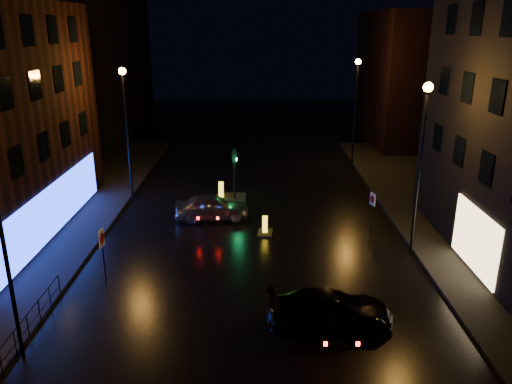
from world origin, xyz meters
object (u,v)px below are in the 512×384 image
at_px(traffic_signal, 235,193).
at_px(dark_sedan, 330,310).
at_px(road_sign_left, 102,243).
at_px(road_sign_right, 372,202).
at_px(silver_hatchback, 212,207).
at_px(bollard_near, 265,230).
at_px(bollard_far, 221,195).

relative_size(traffic_signal, dark_sedan, 0.73).
xyz_separation_m(traffic_signal, road_sign_left, (-5.30, -10.63, 1.31)).
xyz_separation_m(road_sign_left, road_sign_right, (13.03, 5.87, -0.25)).
height_order(dark_sedan, road_sign_right, road_sign_right).
bearing_deg(silver_hatchback, bollard_near, -131.18).
height_order(traffic_signal, bollard_near, traffic_signal).
bearing_deg(silver_hatchback, dark_sedan, -159.08).
height_order(dark_sedan, road_sign_left, road_sign_left).
bearing_deg(road_sign_left, road_sign_right, 27.15).
height_order(dark_sedan, bollard_near, dark_sedan).
xyz_separation_m(silver_hatchback, bollard_far, (0.29, 3.65, -0.48)).
relative_size(road_sign_left, road_sign_right, 1.16).
distance_m(road_sign_left, road_sign_right, 14.29).
relative_size(traffic_signal, bollard_far, 2.46).
bearing_deg(dark_sedan, silver_hatchback, 21.28).
relative_size(traffic_signal, road_sign_right, 1.65).
height_order(silver_hatchback, bollard_far, silver_hatchback).
height_order(bollard_far, road_sign_right, road_sign_right).
bearing_deg(silver_hatchback, bollard_far, -9.63).
distance_m(traffic_signal, bollard_far, 1.03).
bearing_deg(traffic_signal, silver_hatchback, -110.19).
distance_m(traffic_signal, silver_hatchback, 3.45).
bearing_deg(bollard_far, dark_sedan, -59.35).
bearing_deg(silver_hatchback, traffic_signal, -25.33).
bearing_deg(dark_sedan, bollard_far, 14.36).
distance_m(silver_hatchback, bollard_far, 3.69).
bearing_deg(traffic_signal, road_sign_left, -116.48).
xyz_separation_m(dark_sedan, bollard_far, (-5.06, 14.57, -0.44)).
relative_size(bollard_far, road_sign_right, 0.67).
height_order(silver_hatchback, bollard_near, silver_hatchback).
distance_m(traffic_signal, road_sign_left, 11.95).
bearing_deg(road_sign_left, dark_sedan, -17.51).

